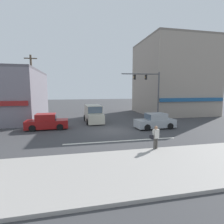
{
  "coord_description": "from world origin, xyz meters",
  "views": [
    {
      "loc": [
        -3.53,
        -16.34,
        3.96
      ],
      "look_at": [
        0.38,
        2.0,
        1.6
      ],
      "focal_mm": 28.0,
      "sensor_mm": 36.0,
      "label": 1
    }
  ],
  "objects_px": {
    "sedan_crossing_center": "(155,122)",
    "utility_pole_far_right": "(156,86)",
    "traffic_light_mast": "(151,88)",
    "utility_pole_near_left": "(32,89)",
    "sedan_parked_curbside": "(47,122)",
    "pedestrian_foreground_with_bag": "(155,137)",
    "van_crossing_leftbound": "(93,114)"
  },
  "relations": [
    {
      "from": "utility_pole_near_left",
      "to": "sedan_crossing_center",
      "type": "xyz_separation_m",
      "value": [
        12.93,
        -5.44,
        -3.42
      ]
    },
    {
      "from": "van_crossing_leftbound",
      "to": "pedestrian_foreground_with_bag",
      "type": "height_order",
      "value": "van_crossing_leftbound"
    },
    {
      "from": "sedan_parked_curbside",
      "to": "sedan_crossing_center",
      "type": "distance_m",
      "value": 11.11
    },
    {
      "from": "van_crossing_leftbound",
      "to": "sedan_parked_curbside",
      "type": "bearing_deg",
      "value": -149.46
    },
    {
      "from": "utility_pole_near_left",
      "to": "sedan_crossing_center",
      "type": "relative_size",
      "value": 1.9
    },
    {
      "from": "utility_pole_near_left",
      "to": "pedestrian_foreground_with_bag",
      "type": "bearing_deg",
      "value": -50.09
    },
    {
      "from": "utility_pole_far_right",
      "to": "sedan_crossing_center",
      "type": "height_order",
      "value": "utility_pole_far_right"
    },
    {
      "from": "utility_pole_far_right",
      "to": "traffic_light_mast",
      "type": "xyz_separation_m",
      "value": [
        -2.73,
        -4.26,
        -0.36
      ]
    },
    {
      "from": "van_crossing_leftbound",
      "to": "sedan_crossing_center",
      "type": "distance_m",
      "value": 7.67
    },
    {
      "from": "sedan_crossing_center",
      "to": "utility_pole_far_right",
      "type": "bearing_deg",
      "value": 64.08
    },
    {
      "from": "sedan_parked_curbside",
      "to": "sedan_crossing_center",
      "type": "height_order",
      "value": "same"
    },
    {
      "from": "pedestrian_foreground_with_bag",
      "to": "sedan_parked_curbside",
      "type": "bearing_deg",
      "value": 133.66
    },
    {
      "from": "utility_pole_far_right",
      "to": "van_crossing_leftbound",
      "type": "xyz_separation_m",
      "value": [
        -10.03,
        -3.6,
        -3.53
      ]
    },
    {
      "from": "traffic_light_mast",
      "to": "pedestrian_foreground_with_bag",
      "type": "xyz_separation_m",
      "value": [
        -4.45,
        -10.57,
        -3.22
      ]
    },
    {
      "from": "utility_pole_far_right",
      "to": "sedan_parked_curbside",
      "type": "relative_size",
      "value": 2.11
    },
    {
      "from": "sedan_parked_curbside",
      "to": "van_crossing_leftbound",
      "type": "bearing_deg",
      "value": 30.54
    },
    {
      "from": "sedan_parked_curbside",
      "to": "van_crossing_leftbound",
      "type": "xyz_separation_m",
      "value": [
        5.03,
        2.96,
        0.29
      ]
    },
    {
      "from": "traffic_light_mast",
      "to": "sedan_crossing_center",
      "type": "relative_size",
      "value": 1.48
    },
    {
      "from": "utility_pole_far_right",
      "to": "pedestrian_foreground_with_bag",
      "type": "bearing_deg",
      "value": -115.83
    },
    {
      "from": "sedan_parked_curbside",
      "to": "utility_pole_near_left",
      "type": "bearing_deg",
      "value": 119.33
    },
    {
      "from": "utility_pole_near_left",
      "to": "traffic_light_mast",
      "type": "height_order",
      "value": "utility_pole_near_left"
    },
    {
      "from": "utility_pole_near_left",
      "to": "utility_pole_far_right",
      "type": "height_order",
      "value": "utility_pole_far_right"
    },
    {
      "from": "sedan_parked_curbside",
      "to": "pedestrian_foreground_with_bag",
      "type": "xyz_separation_m",
      "value": [
        7.88,
        -8.26,
        0.24
      ]
    },
    {
      "from": "pedestrian_foreground_with_bag",
      "to": "utility_pole_near_left",
      "type": "bearing_deg",
      "value": 129.91
    },
    {
      "from": "utility_pole_near_left",
      "to": "van_crossing_leftbound",
      "type": "bearing_deg",
      "value": -4.68
    },
    {
      "from": "utility_pole_near_left",
      "to": "pedestrian_foreground_with_bag",
      "type": "relative_size",
      "value": 4.76
    },
    {
      "from": "traffic_light_mast",
      "to": "utility_pole_near_left",
      "type": "bearing_deg",
      "value": 175.07
    },
    {
      "from": "sedan_parked_curbside",
      "to": "sedan_crossing_center",
      "type": "bearing_deg",
      "value": -9.87
    },
    {
      "from": "sedan_parked_curbside",
      "to": "pedestrian_foreground_with_bag",
      "type": "bearing_deg",
      "value": -46.34
    },
    {
      "from": "pedestrian_foreground_with_bag",
      "to": "van_crossing_leftbound",
      "type": "bearing_deg",
      "value": 104.28
    },
    {
      "from": "utility_pole_far_right",
      "to": "sedan_parked_curbside",
      "type": "distance_m",
      "value": 16.86
    },
    {
      "from": "utility_pole_far_right",
      "to": "van_crossing_leftbound",
      "type": "relative_size",
      "value": 1.86
    }
  ]
}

